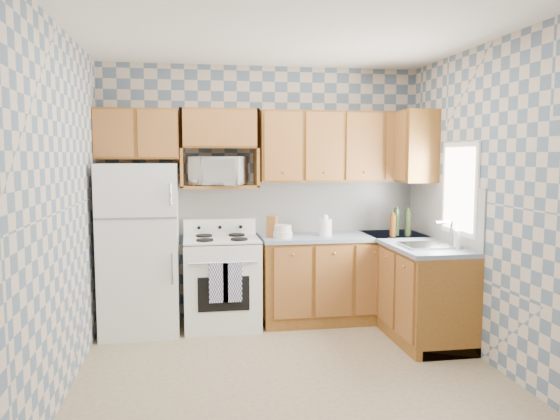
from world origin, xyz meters
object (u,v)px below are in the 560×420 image
at_px(electric_kettle, 325,227).
at_px(stove_body, 222,283).
at_px(refrigerator, 140,248).
at_px(microwave, 218,171).

bearing_deg(electric_kettle, stove_body, 179.22).
bearing_deg(stove_body, refrigerator, -178.22).
bearing_deg(microwave, refrigerator, -148.34).
relative_size(stove_body, electric_kettle, 5.20).
relative_size(refrigerator, microwave, 3.14).
xyz_separation_m(stove_body, electric_kettle, (1.09, -0.01, 0.56)).
bearing_deg(stove_body, electric_kettle, -0.78).
bearing_deg(microwave, electric_kettle, 11.56).
xyz_separation_m(refrigerator, electric_kettle, (1.89, 0.01, 0.17)).
height_order(stove_body, electric_kettle, electric_kettle).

